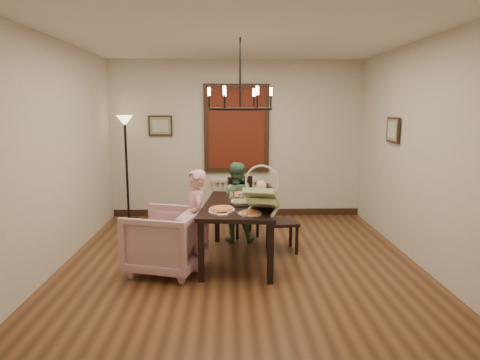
{
  "coord_description": "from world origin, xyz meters",
  "views": [
    {
      "loc": [
        -0.15,
        -5.18,
        1.96
      ],
      "look_at": [
        -0.0,
        0.21,
        1.05
      ],
      "focal_mm": 32.0,
      "sensor_mm": 36.0,
      "label": 1
    }
  ],
  "objects_px": {
    "dining_table": "(240,210)",
    "elderly_woman": "(196,228)",
    "baby_bouncer": "(262,196)",
    "floor_lamp": "(127,170)",
    "chair_right": "(282,218)",
    "armchair": "(165,240)",
    "chair_far": "(244,207)",
    "seated_man": "(236,208)",
    "drinking_glass": "(241,200)"
  },
  "relations": [
    {
      "from": "dining_table",
      "to": "elderly_woman",
      "type": "xyz_separation_m",
      "value": [
        -0.55,
        -0.27,
        -0.16
      ]
    },
    {
      "from": "baby_bouncer",
      "to": "floor_lamp",
      "type": "xyz_separation_m",
      "value": [
        -2.14,
        2.45,
        -0.04
      ]
    },
    {
      "from": "chair_right",
      "to": "armchair",
      "type": "relative_size",
      "value": 1.1
    },
    {
      "from": "chair_far",
      "to": "chair_right",
      "type": "relative_size",
      "value": 0.97
    },
    {
      "from": "chair_far",
      "to": "baby_bouncer",
      "type": "relative_size",
      "value": 1.55
    },
    {
      "from": "armchair",
      "to": "elderly_woman",
      "type": "relative_size",
      "value": 0.83
    },
    {
      "from": "elderly_woman",
      "to": "seated_man",
      "type": "bearing_deg",
      "value": 142.95
    },
    {
      "from": "baby_bouncer",
      "to": "chair_right",
      "type": "bearing_deg",
      "value": 80.86
    },
    {
      "from": "elderly_woman",
      "to": "baby_bouncer",
      "type": "distance_m",
      "value": 0.93
    },
    {
      "from": "chair_far",
      "to": "floor_lamp",
      "type": "relative_size",
      "value": 0.5
    },
    {
      "from": "armchair",
      "to": "seated_man",
      "type": "relative_size",
      "value": 0.86
    },
    {
      "from": "dining_table",
      "to": "floor_lamp",
      "type": "xyz_separation_m",
      "value": [
        -1.9,
        1.99,
        0.23
      ]
    },
    {
      "from": "dining_table",
      "to": "chair_right",
      "type": "bearing_deg",
      "value": 35.37
    },
    {
      "from": "armchair",
      "to": "elderly_woman",
      "type": "bearing_deg",
      "value": 119.56
    },
    {
      "from": "baby_bouncer",
      "to": "seated_man",
      "type": "bearing_deg",
      "value": 116.86
    },
    {
      "from": "dining_table",
      "to": "armchair",
      "type": "relative_size",
      "value": 2.0
    },
    {
      "from": "dining_table",
      "to": "armchair",
      "type": "bearing_deg",
      "value": -153.26
    },
    {
      "from": "chair_far",
      "to": "seated_man",
      "type": "distance_m",
      "value": 0.29
    },
    {
      "from": "chair_far",
      "to": "elderly_woman",
      "type": "bearing_deg",
      "value": -133.0
    },
    {
      "from": "seated_man",
      "to": "chair_right",
      "type": "bearing_deg",
      "value": 145.81
    },
    {
      "from": "elderly_woman",
      "to": "floor_lamp",
      "type": "bearing_deg",
      "value": -161.38
    },
    {
      "from": "chair_right",
      "to": "drinking_glass",
      "type": "xyz_separation_m",
      "value": [
        -0.57,
        -0.43,
        0.36
      ]
    },
    {
      "from": "baby_bouncer",
      "to": "floor_lamp",
      "type": "distance_m",
      "value": 3.25
    },
    {
      "from": "dining_table",
      "to": "armchair",
      "type": "distance_m",
      "value": 1.02
    },
    {
      "from": "dining_table",
      "to": "elderly_woman",
      "type": "relative_size",
      "value": 1.65
    },
    {
      "from": "seated_man",
      "to": "baby_bouncer",
      "type": "relative_size",
      "value": 1.67
    },
    {
      "from": "baby_bouncer",
      "to": "drinking_glass",
      "type": "xyz_separation_m",
      "value": [
        -0.23,
        0.36,
        -0.12
      ]
    },
    {
      "from": "seated_man",
      "to": "floor_lamp",
      "type": "height_order",
      "value": "floor_lamp"
    },
    {
      "from": "chair_far",
      "to": "armchair",
      "type": "relative_size",
      "value": 1.07
    },
    {
      "from": "baby_bouncer",
      "to": "floor_lamp",
      "type": "relative_size",
      "value": 0.33
    },
    {
      "from": "baby_bouncer",
      "to": "drinking_glass",
      "type": "bearing_deg",
      "value": 136.63
    },
    {
      "from": "armchair",
      "to": "seated_man",
      "type": "bearing_deg",
      "value": 159.86
    },
    {
      "from": "seated_man",
      "to": "armchair",
      "type": "bearing_deg",
      "value": 57.91
    },
    {
      "from": "baby_bouncer",
      "to": "dining_table",
      "type": "bearing_deg",
      "value": 132.7
    },
    {
      "from": "elderly_woman",
      "to": "armchair",
      "type": "bearing_deg",
      "value": -88.8
    },
    {
      "from": "chair_right",
      "to": "chair_far",
      "type": "bearing_deg",
      "value": 27.59
    },
    {
      "from": "chair_far",
      "to": "armchair",
      "type": "height_order",
      "value": "chair_far"
    },
    {
      "from": "elderly_woman",
      "to": "chair_far",
      "type": "bearing_deg",
      "value": 142.43
    },
    {
      "from": "chair_right",
      "to": "elderly_woman",
      "type": "height_order",
      "value": "elderly_woman"
    },
    {
      "from": "drinking_glass",
      "to": "floor_lamp",
      "type": "relative_size",
      "value": 0.08
    },
    {
      "from": "chair_far",
      "to": "chair_right",
      "type": "xyz_separation_m",
      "value": [
        0.5,
        -0.75,
        0.01
      ]
    },
    {
      "from": "dining_table",
      "to": "elderly_woman",
      "type": "distance_m",
      "value": 0.63
    },
    {
      "from": "elderly_woman",
      "to": "dining_table",
      "type": "bearing_deg",
      "value": 103.63
    },
    {
      "from": "armchair",
      "to": "elderly_woman",
      "type": "xyz_separation_m",
      "value": [
        0.36,
        0.09,
        0.13
      ]
    },
    {
      "from": "drinking_glass",
      "to": "baby_bouncer",
      "type": "bearing_deg",
      "value": -57.69
    },
    {
      "from": "chair_far",
      "to": "elderly_woman",
      "type": "relative_size",
      "value": 0.89
    },
    {
      "from": "chair_far",
      "to": "seated_man",
      "type": "relative_size",
      "value": 0.92
    },
    {
      "from": "drinking_glass",
      "to": "floor_lamp",
      "type": "distance_m",
      "value": 2.83
    },
    {
      "from": "chair_far",
      "to": "baby_bouncer",
      "type": "height_order",
      "value": "baby_bouncer"
    },
    {
      "from": "dining_table",
      "to": "baby_bouncer",
      "type": "distance_m",
      "value": 0.58
    }
  ]
}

